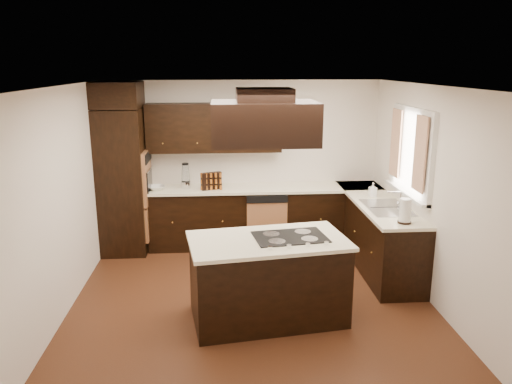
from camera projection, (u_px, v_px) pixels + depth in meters
floor at (251, 297)px, 6.04m from camera, size 4.20×4.20×0.02m
ceiling at (251, 85)px, 5.42m from camera, size 4.20×4.20×0.02m
wall_back at (243, 162)px, 7.77m from camera, size 4.20×0.02×2.50m
wall_front at (269, 270)px, 3.69m from camera, size 4.20×0.02×2.50m
wall_left at (63, 200)px, 5.59m from camera, size 0.02×4.20×2.50m
wall_right at (429, 193)px, 5.88m from camera, size 0.02×4.20×2.50m
oven_column at (123, 181)px, 7.30m from camera, size 0.65×0.75×2.12m
wall_oven_face at (147, 177)px, 7.31m from camera, size 0.05×0.62×0.78m
base_cabinets_back at (246, 217)px, 7.67m from camera, size 2.93×0.60×0.88m
base_cabinets_right at (376, 234)px, 6.93m from camera, size 0.60×2.40×0.88m
countertop_back at (246, 189)px, 7.54m from camera, size 2.93×0.63×0.04m
countertop_right at (377, 202)px, 6.81m from camera, size 0.63×2.40×0.04m
upper_cabinets at (214, 128)px, 7.43m from camera, size 2.00×0.34×0.72m
dishwasher_front at (267, 226)px, 7.42m from camera, size 0.60×0.05×0.72m
window_frame at (411, 152)px, 6.30m from camera, size 0.06×1.32×1.12m
window_pane at (414, 152)px, 6.31m from camera, size 0.00×1.20×1.00m
curtain_left at (420, 154)px, 5.88m from camera, size 0.02×0.34×0.90m
curtain_right at (396, 143)px, 6.69m from camera, size 0.02×0.34×0.90m
sink_rim at (387, 207)px, 6.47m from camera, size 0.52×0.84×0.01m
island at (268, 281)px, 5.43m from camera, size 1.73×1.11×0.88m
island_top at (268, 241)px, 5.32m from camera, size 1.79×1.18×0.04m
cooktop at (290, 237)px, 5.36m from camera, size 0.83×0.62×0.01m
range_hood at (264, 123)px, 4.98m from camera, size 1.05×0.72×0.42m
hood_duct at (264, 95)px, 4.91m from camera, size 0.55×0.50×0.13m
blender_base at (186, 185)px, 7.48m from camera, size 0.15×0.15×0.10m
blender_pitcher at (186, 173)px, 7.43m from camera, size 0.13×0.13×0.26m
spice_rack at (211, 181)px, 7.39m from camera, size 0.31×0.19×0.26m
mixing_bowl at (156, 188)px, 7.38m from camera, size 0.32×0.32×0.06m
soap_bottle at (373, 190)px, 6.98m from camera, size 0.10×0.10×0.20m
paper_towel at (405, 211)px, 5.81m from camera, size 0.16×0.16×0.30m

